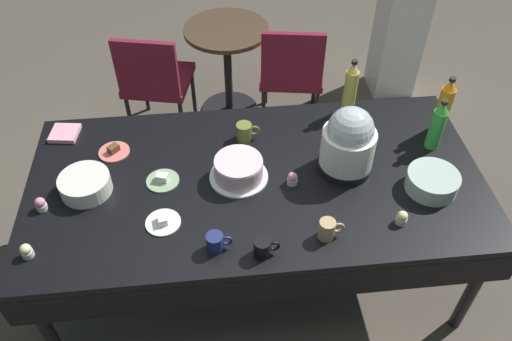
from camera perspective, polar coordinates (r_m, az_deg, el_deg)
ground at (r=3.05m, az=-0.00°, el=-10.74°), size 9.00×9.00×0.00m
potluck_table at (r=2.51m, az=-0.00°, el=-1.81°), size 2.20×1.10×0.75m
frosted_layer_cake at (r=2.43m, az=-1.97°, el=0.11°), size 0.28×0.28×0.11m
slow_cooker at (r=2.44m, az=10.29°, el=3.11°), size 0.27×0.27×0.35m
glass_salad_bowl at (r=2.53m, az=19.09°, el=-1.17°), size 0.24×0.24×0.09m
ceramic_snack_bowl at (r=2.51m, az=-18.53°, el=-1.41°), size 0.24×0.24×0.09m
dessert_plate_white at (r=2.31m, az=-10.36°, el=-5.64°), size 0.16×0.16×0.04m
dessert_plate_sage at (r=2.48m, az=-10.40°, el=-1.03°), size 0.16×0.16×0.04m
dessert_plate_coral at (r=2.69m, az=-15.59°, el=2.12°), size 0.16×0.16×0.04m
cupcake_vanilla at (r=2.50m, az=-22.93°, el=-3.50°), size 0.05×0.05×0.07m
cupcake_cocoa at (r=2.78m, az=11.67°, el=5.17°), size 0.05×0.05×0.07m
cupcake_berry at (r=2.35m, az=-24.29°, el=-8.20°), size 0.05×0.05×0.07m
cupcake_rose at (r=2.42m, az=4.09°, el=-0.91°), size 0.05×0.05×0.07m
cupcake_mint at (r=2.35m, az=16.00°, el=-5.10°), size 0.05×0.05×0.07m
soda_bottle_ginger_ale at (r=2.81m, az=10.51°, el=8.97°), size 0.07×0.07×0.33m
soda_bottle_orange_juice at (r=2.80m, az=20.25°, el=6.68°), size 0.07×0.07×0.33m
soda_bottle_lime_soda at (r=2.70m, az=19.59°, el=4.75°), size 0.07×0.07×0.29m
coffee_mug_navy at (r=2.17m, az=-4.52°, el=-8.00°), size 0.11×0.07×0.09m
coffee_mug_tan at (r=2.22m, az=8.02°, el=-6.52°), size 0.11×0.07×0.09m
coffee_mug_black at (r=2.14m, az=0.79°, el=-8.61°), size 0.11×0.07×0.09m
coffee_mug_olive at (r=2.65m, az=-1.27°, el=4.36°), size 0.12×0.08×0.09m
paper_napkin_stack at (r=2.87m, az=-20.59°, el=3.92°), size 0.16×0.16×0.02m
maroon_chair_left at (r=3.64m, az=-11.26°, el=10.08°), size 0.53×0.53×0.85m
maroon_chair_right at (r=3.66m, az=4.00°, el=11.13°), size 0.51×0.51×0.85m
round_cafe_table at (r=3.80m, az=-3.22°, el=12.70°), size 0.60×0.60×0.72m
water_cooler at (r=4.18m, az=15.92°, el=15.65°), size 0.32×0.32×1.24m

